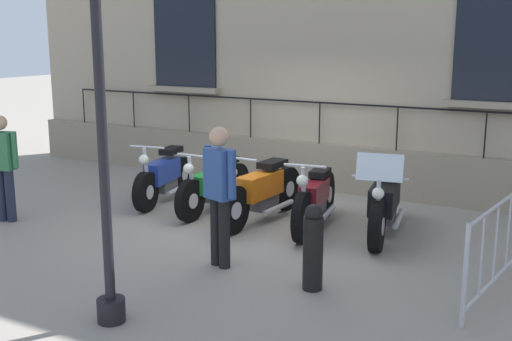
{
  "coord_description": "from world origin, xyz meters",
  "views": [
    {
      "loc": [
        8.18,
        4.49,
        2.79
      ],
      "look_at": [
        0.11,
        0.0,
        0.8
      ],
      "focal_mm": 44.47,
      "sensor_mm": 36.0,
      "label": 1
    }
  ],
  "objects_px": {
    "motorcycle_orange": "(261,192)",
    "crowd_barrier": "(502,239)",
    "motorcycle_blue": "(164,177)",
    "motorcycle_green": "(215,186)",
    "motorcycle_black": "(385,204)",
    "pedestrian_walking": "(3,163)",
    "motorcycle_maroon": "(315,200)",
    "lamppost": "(97,31)",
    "bollard": "(313,247)",
    "pedestrian_standing": "(220,188)"
  },
  "relations": [
    {
      "from": "motorcycle_black",
      "to": "crowd_barrier",
      "type": "distance_m",
      "value": 2.11
    },
    {
      "from": "motorcycle_blue",
      "to": "crowd_barrier",
      "type": "relative_size",
      "value": 0.79
    },
    {
      "from": "lamppost",
      "to": "bollard",
      "type": "height_order",
      "value": "lamppost"
    },
    {
      "from": "pedestrian_standing",
      "to": "pedestrian_walking",
      "type": "relative_size",
      "value": 1.07
    },
    {
      "from": "motorcycle_blue",
      "to": "crowd_barrier",
      "type": "bearing_deg",
      "value": 77.99
    },
    {
      "from": "lamppost",
      "to": "crowd_barrier",
      "type": "height_order",
      "value": "lamppost"
    },
    {
      "from": "pedestrian_standing",
      "to": "crowd_barrier",
      "type": "bearing_deg",
      "value": 107.15
    },
    {
      "from": "motorcycle_green",
      "to": "lamppost",
      "type": "relative_size",
      "value": 0.46
    },
    {
      "from": "pedestrian_standing",
      "to": "pedestrian_walking",
      "type": "distance_m",
      "value": 3.87
    },
    {
      "from": "motorcycle_orange",
      "to": "lamppost",
      "type": "xyz_separation_m",
      "value": [
        3.74,
        0.35,
        2.36
      ]
    },
    {
      "from": "motorcycle_black",
      "to": "motorcycle_green",
      "type": "bearing_deg",
      "value": -87.87
    },
    {
      "from": "pedestrian_standing",
      "to": "pedestrian_walking",
      "type": "bearing_deg",
      "value": -90.65
    },
    {
      "from": "bollard",
      "to": "pedestrian_standing",
      "type": "xyz_separation_m",
      "value": [
        -0.12,
        -1.28,
        0.49
      ]
    },
    {
      "from": "motorcycle_maroon",
      "to": "crowd_barrier",
      "type": "height_order",
      "value": "motorcycle_maroon"
    },
    {
      "from": "motorcycle_blue",
      "to": "motorcycle_green",
      "type": "bearing_deg",
      "value": 85.66
    },
    {
      "from": "crowd_barrier",
      "to": "pedestrian_standing",
      "type": "distance_m",
      "value": 3.27
    },
    {
      "from": "crowd_barrier",
      "to": "pedestrian_standing",
      "type": "xyz_separation_m",
      "value": [
        0.96,
        -3.1,
        0.41
      ]
    },
    {
      "from": "motorcycle_black",
      "to": "bollard",
      "type": "distance_m",
      "value": 2.28
    },
    {
      "from": "motorcycle_blue",
      "to": "motorcycle_maroon",
      "type": "relative_size",
      "value": 0.97
    },
    {
      "from": "motorcycle_green",
      "to": "pedestrian_standing",
      "type": "distance_m",
      "value": 2.56
    },
    {
      "from": "motorcycle_maroon",
      "to": "lamppost",
      "type": "height_order",
      "value": "lamppost"
    },
    {
      "from": "motorcycle_blue",
      "to": "crowd_barrier",
      "type": "height_order",
      "value": "motorcycle_blue"
    },
    {
      "from": "bollard",
      "to": "pedestrian_standing",
      "type": "distance_m",
      "value": 1.38
    },
    {
      "from": "motorcycle_green",
      "to": "motorcycle_orange",
      "type": "xyz_separation_m",
      "value": [
        0.15,
        0.93,
        0.05
      ]
    },
    {
      "from": "pedestrian_walking",
      "to": "motorcycle_maroon",
      "type": "bearing_deg",
      "value": 114.31
    },
    {
      "from": "motorcycle_green",
      "to": "crowd_barrier",
      "type": "relative_size",
      "value": 0.82
    },
    {
      "from": "motorcycle_blue",
      "to": "motorcycle_green",
      "type": "distance_m",
      "value": 1.07
    },
    {
      "from": "motorcycle_orange",
      "to": "motorcycle_maroon",
      "type": "relative_size",
      "value": 1.09
    },
    {
      "from": "crowd_barrier",
      "to": "pedestrian_walking",
      "type": "xyz_separation_m",
      "value": [
        0.91,
        -6.96,
        0.34
      ]
    },
    {
      "from": "motorcycle_green",
      "to": "motorcycle_orange",
      "type": "bearing_deg",
      "value": 80.97
    },
    {
      "from": "motorcycle_blue",
      "to": "motorcycle_orange",
      "type": "height_order",
      "value": "motorcycle_orange"
    },
    {
      "from": "crowd_barrier",
      "to": "motorcycle_orange",
      "type": "bearing_deg",
      "value": -104.99
    },
    {
      "from": "motorcycle_blue",
      "to": "motorcycle_maroon",
      "type": "xyz_separation_m",
      "value": [
        0.18,
        2.86,
        0.01
      ]
    },
    {
      "from": "motorcycle_blue",
      "to": "lamppost",
      "type": "relative_size",
      "value": 0.45
    },
    {
      "from": "pedestrian_standing",
      "to": "bollard",
      "type": "bearing_deg",
      "value": 84.83
    },
    {
      "from": "bollard",
      "to": "pedestrian_walking",
      "type": "bearing_deg",
      "value": -91.78
    },
    {
      "from": "motorcycle_maroon",
      "to": "motorcycle_black",
      "type": "xyz_separation_m",
      "value": [
        -0.2,
        0.98,
        0.02
      ]
    },
    {
      "from": "motorcycle_black",
      "to": "pedestrian_walking",
      "type": "height_order",
      "value": "pedestrian_walking"
    },
    {
      "from": "motorcycle_blue",
      "to": "motorcycle_maroon",
      "type": "distance_m",
      "value": 2.87
    },
    {
      "from": "motorcycle_black",
      "to": "crowd_barrier",
      "type": "bearing_deg",
      "value": 55.07
    },
    {
      "from": "motorcycle_maroon",
      "to": "motorcycle_orange",
      "type": "bearing_deg",
      "value": -86.44
    },
    {
      "from": "motorcycle_orange",
      "to": "pedestrian_standing",
      "type": "distance_m",
      "value": 2.04
    },
    {
      "from": "motorcycle_black",
      "to": "bollard",
      "type": "xyz_separation_m",
      "value": [
        2.28,
        -0.08,
        0.04
      ]
    },
    {
      "from": "motorcycle_blue",
      "to": "motorcycle_green",
      "type": "relative_size",
      "value": 0.97
    },
    {
      "from": "lamppost",
      "to": "pedestrian_standing",
      "type": "distance_m",
      "value": 2.6
    },
    {
      "from": "motorcycle_orange",
      "to": "crowd_barrier",
      "type": "distance_m",
      "value": 3.69
    },
    {
      "from": "motorcycle_maroon",
      "to": "bollard",
      "type": "relative_size",
      "value": 2.08
    },
    {
      "from": "motorcycle_orange",
      "to": "bollard",
      "type": "bearing_deg",
      "value": 40.92
    },
    {
      "from": "motorcycle_orange",
      "to": "crowd_barrier",
      "type": "height_order",
      "value": "motorcycle_orange"
    },
    {
      "from": "motorcycle_green",
      "to": "motorcycle_orange",
      "type": "relative_size",
      "value": 0.91
    }
  ]
}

